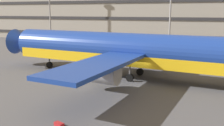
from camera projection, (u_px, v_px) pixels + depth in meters
ground_plane at (140, 83)px, 30.26m from camera, size 600.00×600.00×0.00m
terminal_structure at (186, 18)px, 70.96m from camera, size 139.41×18.73×12.77m
airliner at (129, 51)px, 32.11m from camera, size 38.57×31.09×11.53m
suitcase_teal at (59, 124)px, 18.80m from camera, size 0.86×0.61×0.27m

